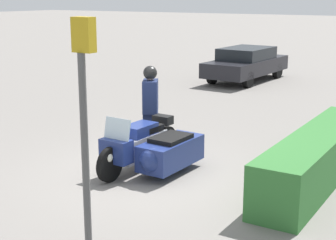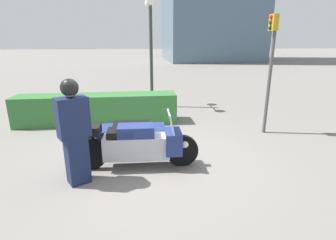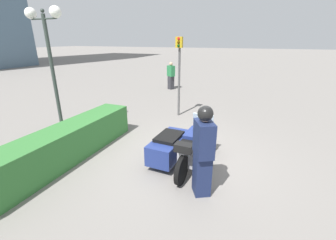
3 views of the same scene
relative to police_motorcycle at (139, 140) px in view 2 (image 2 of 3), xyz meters
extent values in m
plane|color=slate|center=(0.17, 0.01, -0.47)|extent=(160.00, 160.00, 0.00)
cylinder|color=black|center=(0.88, -0.39, -0.14)|extent=(0.67, 0.12, 0.66)
cylinder|color=black|center=(-0.97, -0.32, -0.14)|extent=(0.67, 0.12, 0.66)
cylinder|color=black|center=(-0.20, 0.31, -0.21)|extent=(0.52, 0.12, 0.52)
cube|color=#B7B7BC|center=(-0.04, -0.35, -0.01)|extent=(1.32, 0.48, 0.45)
cube|color=navy|center=(-0.04, -0.35, 0.31)|extent=(0.73, 0.44, 0.24)
cube|color=black|center=(-0.34, -0.34, 0.29)|extent=(0.54, 0.43, 0.12)
cube|color=navy|center=(0.69, -0.38, 0.08)|extent=(0.34, 0.60, 0.44)
cube|color=silver|center=(0.65, -0.38, 0.49)|extent=(0.13, 0.57, 0.40)
sphere|color=white|center=(0.93, -0.39, 0.01)|extent=(0.18, 0.18, 0.18)
cube|color=navy|center=(-0.14, 0.31, -0.06)|extent=(1.50, 0.70, 0.50)
sphere|color=navy|center=(0.49, 0.28, -0.04)|extent=(0.48, 0.47, 0.47)
cube|color=black|center=(-0.14, 0.31, 0.23)|extent=(0.83, 0.58, 0.09)
cube|color=black|center=(-0.85, -0.32, 0.36)|extent=(0.25, 0.40, 0.18)
cube|color=#192347|center=(-1.11, -0.81, -0.03)|extent=(0.47, 0.45, 0.89)
cube|color=#192347|center=(-1.11, -0.81, 0.77)|extent=(0.61, 0.53, 0.70)
sphere|color=tan|center=(-1.11, -0.81, 1.24)|extent=(0.24, 0.24, 0.24)
sphere|color=black|center=(-1.11, -0.81, 1.28)|extent=(0.30, 0.30, 0.30)
cube|color=#337033|center=(-1.23, 2.85, -0.01)|extent=(4.89, 0.86, 0.91)
cylinder|color=#2D3833|center=(0.59, 4.84, 1.43)|extent=(0.12, 0.12, 3.80)
cylinder|color=#2D3833|center=(0.59, 4.84, 3.18)|extent=(0.05, 1.06, 0.05)
sphere|color=white|center=(0.59, 5.37, 3.36)|extent=(0.36, 0.36, 0.36)
sphere|color=#2D3833|center=(0.59, 4.84, 3.41)|extent=(0.12, 0.12, 0.12)
cylinder|color=#4C4C4C|center=(3.54, 1.37, 0.90)|extent=(0.09, 0.09, 2.74)
cube|color=#B79319|center=(3.49, 1.37, 2.47)|extent=(0.14, 0.26, 0.40)
sphere|color=red|center=(3.42, 1.37, 2.60)|extent=(0.11, 0.11, 0.11)
sphere|color=#462D06|center=(3.42, 1.37, 2.47)|extent=(0.11, 0.11, 0.11)
sphere|color=#07350F|center=(3.42, 1.37, 2.34)|extent=(0.11, 0.11, 0.11)
camera|label=1|loc=(7.98, 5.27, 2.91)|focal=55.00mm
camera|label=2|loc=(-0.01, -5.28, 2.03)|focal=28.00mm
camera|label=3|loc=(-5.03, -1.66, 2.58)|focal=24.00mm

